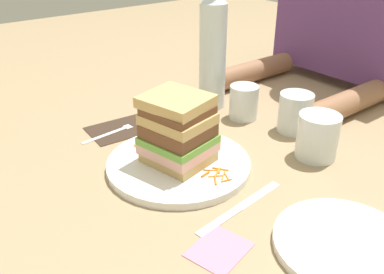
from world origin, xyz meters
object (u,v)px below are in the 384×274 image
at_px(water_bottle, 213,51).
at_px(napkin_pink, 219,249).
at_px(side_plate, 345,245).
at_px(main_plate, 180,163).
at_px(empty_tumbler_1, 295,113).
at_px(sandwich, 179,130).
at_px(napkin_dark, 125,128).
at_px(juice_glass, 317,139).
at_px(knife, 238,208).
at_px(fork, 117,129).
at_px(empty_tumbler_0, 244,102).

bearing_deg(water_bottle, napkin_pink, -39.26).
bearing_deg(side_plate, main_plate, -170.54).
bearing_deg(empty_tumbler_1, napkin_pink, -64.37).
distance_m(sandwich, napkin_dark, 0.22).
bearing_deg(sandwich, juice_glass, 60.33).
xyz_separation_m(knife, empty_tumbler_1, (-0.13, 0.30, 0.04)).
distance_m(sandwich, water_bottle, 0.31).
bearing_deg(water_bottle, sandwich, -52.16).
distance_m(fork, knife, 0.37).
bearing_deg(juice_glass, fork, -143.00).
relative_size(sandwich, napkin_dark, 0.90).
xyz_separation_m(water_bottle, side_plate, (0.51, -0.19, -0.13)).
bearing_deg(fork, empty_tumbler_0, 65.93).
distance_m(empty_tumbler_0, empty_tumbler_1, 0.13).
distance_m(sandwich, knife, 0.18).
bearing_deg(side_plate, fork, -171.95).
distance_m(empty_tumbler_0, side_plate, 0.46).
distance_m(main_plate, napkin_dark, 0.21).
distance_m(sandwich, juice_glass, 0.28).
relative_size(sandwich, napkin_pink, 1.65).
height_order(sandwich, knife, sandwich).
height_order(fork, side_plate, side_plate).
bearing_deg(main_plate, fork, -174.16).
bearing_deg(napkin_dark, juice_glass, 34.39).
bearing_deg(side_plate, empty_tumbler_1, 140.85).
relative_size(sandwich, empty_tumbler_1, 1.59).
bearing_deg(napkin_dark, napkin_pink, -12.09).
bearing_deg(empty_tumbler_1, empty_tumbler_0, -161.13).
distance_m(water_bottle, napkin_pink, 0.54).
height_order(sandwich, empty_tumbler_0, sandwich).
height_order(main_plate, fork, main_plate).
height_order(knife, napkin_pink, same).
height_order(fork, water_bottle, water_bottle).
xyz_separation_m(main_plate, fork, (-0.21, -0.02, -0.00)).
distance_m(knife, juice_glass, 0.24).
height_order(empty_tumbler_0, side_plate, empty_tumbler_0).
relative_size(empty_tumbler_0, side_plate, 0.39).
xyz_separation_m(napkin_dark, side_plate, (0.54, 0.05, 0.01)).
xyz_separation_m(main_plate, napkin_dark, (-0.21, 0.00, -0.01)).
xyz_separation_m(fork, water_bottle, (0.02, 0.26, 0.14)).
height_order(knife, empty_tumbler_0, empty_tumbler_0).
relative_size(sandwich, empty_tumbler_0, 1.74).
xyz_separation_m(sandwich, juice_glass, (0.14, 0.24, -0.04)).
bearing_deg(empty_tumbler_0, water_bottle, -173.31).
relative_size(main_plate, fork, 1.64).
height_order(fork, knife, fork).
distance_m(knife, empty_tumbler_0, 0.36).
xyz_separation_m(sandwich, water_bottle, (-0.19, 0.24, 0.06)).
bearing_deg(fork, knife, 2.83).
height_order(sandwich, water_bottle, water_bottle).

